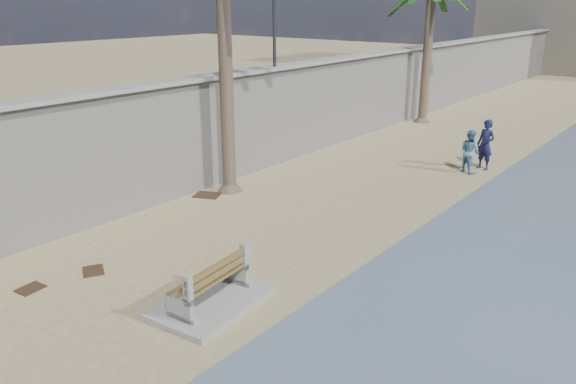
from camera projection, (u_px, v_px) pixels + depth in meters
The scene contains 9 objects.
ground_plane at pixel (49, 373), 9.30m from camera, with size 140.00×140.00×0.00m, color tan.
seawall at pixel (381, 91), 26.59m from camera, with size 0.45×70.00×3.50m, color gray.
wall_cap at pixel (383, 52), 26.00m from camera, with size 0.80×70.00×0.12m, color gray.
bench_far at pixel (209, 286), 11.25m from camera, with size 1.85×2.52×0.99m.
person_a at pixel (486, 141), 20.20m from camera, with size 0.76×0.51×2.10m, color #15173B.
person_b at pixel (470, 149), 19.89m from camera, with size 0.83×0.64×1.71m, color teal.
debris_b at pixel (30, 289), 12.01m from camera, with size 0.53×0.43×0.03m, color #382616.
debris_c at pixel (207, 195), 17.76m from camera, with size 0.79×0.63×0.03m, color #382616.
debris_d at pixel (93, 271), 12.80m from camera, with size 0.57×0.45×0.03m, color #382616.
Camera 1 is at (7.98, -3.63, 5.88)m, focal length 35.00 mm.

